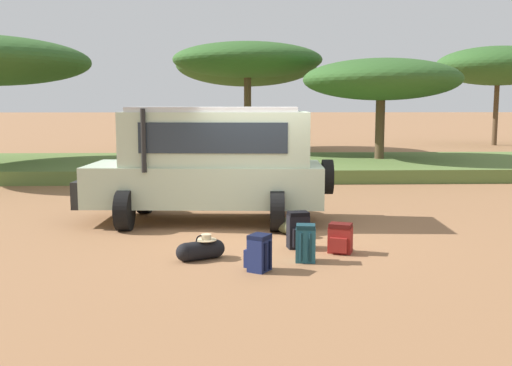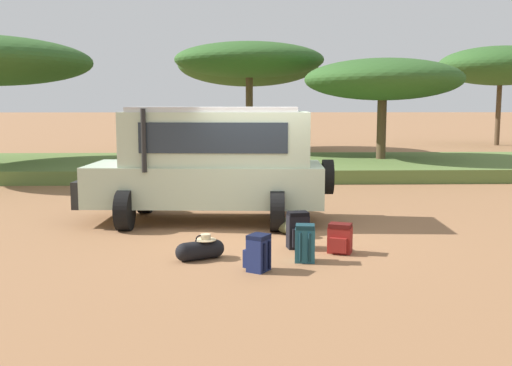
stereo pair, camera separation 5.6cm
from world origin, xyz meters
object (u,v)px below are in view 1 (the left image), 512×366
backpack_beside_front_wheel (306,244)px  acacia_tree_left_mid (248,60)px  duffel_bag_low_black_case (201,250)px  duffel_bag_soft_canvas (293,227)px  acacia_tree_centre_back (246,65)px  backpack_near_rear_wheel (259,253)px  backpack_outermost (340,239)px  acacia_tree_far_right (498,66)px  safari_vehicle (210,161)px  backpack_cluster_center (298,231)px  acacia_tree_right_mid (381,80)px

backpack_beside_front_wheel → acacia_tree_left_mid: (-0.52, 17.11, 4.07)m
duffel_bag_low_black_case → acacia_tree_left_mid: 17.47m
duffel_bag_soft_canvas → acacia_tree_centre_back: bearing=91.1°
backpack_near_rear_wheel → duffel_bag_soft_canvas: bearing=72.8°
backpack_outermost → acacia_tree_centre_back: size_ratio=0.07×
duffel_bag_low_black_case → acacia_tree_far_right: bearing=58.1°
safari_vehicle → duffel_bag_soft_canvas: safari_vehicle is taller
duffel_bag_low_black_case → backpack_near_rear_wheel: bearing=-37.7°
duffel_bag_low_black_case → duffel_bag_soft_canvas: bearing=46.2°
acacia_tree_far_right → backpack_beside_front_wheel: bearing=-119.0°
acacia_tree_far_right → acacia_tree_centre_back: bearing=-167.8°
safari_vehicle → acacia_tree_left_mid: bearing=85.4°
backpack_cluster_center → duffel_bag_low_black_case: bearing=-157.1°
backpack_cluster_center → duffel_bag_low_black_case: backpack_cluster_center is taller
duffel_bag_low_black_case → acacia_tree_left_mid: acacia_tree_left_mid is taller
backpack_beside_front_wheel → duffel_bag_soft_canvas: (-0.02, 1.93, -0.14)m
backpack_near_rear_wheel → backpack_cluster_center: bearing=61.9°
safari_vehicle → duffel_bag_low_black_case: (-0.05, -3.17, -1.13)m
backpack_outermost → safari_vehicle: bearing=128.9°
backpack_near_rear_wheel → duffel_bag_soft_canvas: 2.55m
backpack_outermost → acacia_tree_far_right: bearing=61.6°
backpack_outermost → acacia_tree_right_mid: acacia_tree_right_mid is taller
safari_vehicle → acacia_tree_right_mid: acacia_tree_right_mid is taller
duffel_bag_low_black_case → backpack_cluster_center: bearing=22.9°
safari_vehicle → duffel_bag_low_black_case: 3.37m
backpack_beside_front_wheel → duffel_bag_low_black_case: (-1.68, 0.19, -0.13)m
safari_vehicle → acacia_tree_right_mid: 11.62m
acacia_tree_centre_back → acacia_tree_far_right: (15.10, 3.26, 0.16)m
acacia_tree_left_mid → acacia_tree_far_right: (15.19, 9.32, 0.36)m
safari_vehicle → backpack_cluster_center: bearing=-56.9°
backpack_cluster_center → acacia_tree_far_right: size_ratio=0.09×
safari_vehicle → backpack_outermost: safari_vehicle is taller
safari_vehicle → duffel_bag_soft_canvas: bearing=-41.7°
backpack_outermost → acacia_tree_right_mid: (3.72, 12.57, 3.14)m
duffel_bag_low_black_case → acacia_tree_right_mid: size_ratio=0.12×
acacia_tree_centre_back → acacia_tree_right_mid: (4.80, -10.07, -1.19)m
backpack_outermost → acacia_tree_centre_back: 23.07m
acacia_tree_far_right → duffel_bag_low_black_case: bearing=-121.9°
acacia_tree_right_mid → backpack_cluster_center: bearing=-109.8°
backpack_cluster_center → acacia_tree_far_right: (14.69, 25.54, 4.41)m
backpack_outermost → acacia_tree_centre_back: bearing=92.8°
backpack_beside_front_wheel → backpack_cluster_center: bearing=91.4°
backpack_beside_front_wheel → acacia_tree_far_right: (14.67, 26.43, 4.43)m
backpack_near_rear_wheel → acacia_tree_centre_back: bearing=89.2°
safari_vehicle → acacia_tree_left_mid: (1.11, 13.74, 3.07)m
backpack_beside_front_wheel → backpack_outermost: size_ratio=1.19×
backpack_outermost → acacia_tree_left_mid: 17.12m
backpack_outermost → acacia_tree_right_mid: 13.48m
backpack_cluster_center → acacia_tree_centre_back: (-0.42, 22.27, 4.26)m
duffel_bag_soft_canvas → acacia_tree_centre_back: size_ratio=0.09×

